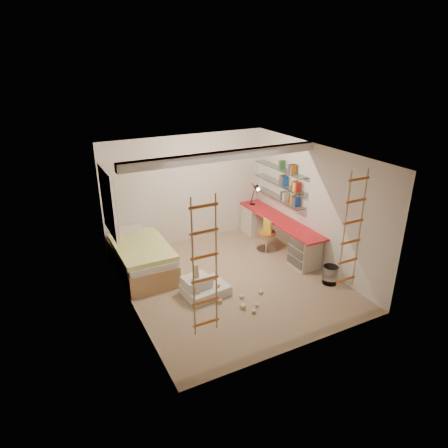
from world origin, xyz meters
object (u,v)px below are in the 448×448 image
play_platform (203,287)px  swivel_chair (267,239)px  bed (141,257)px  desk (278,232)px

play_platform → swivel_chair: bearing=25.9°
swivel_chair → play_platform: (-2.09, -1.02, -0.14)m
bed → swivel_chair: bearing=-7.5°
swivel_chair → play_platform: size_ratio=0.87×
desk → swivel_chair: swivel_chair is taller
desk → bed: 3.22m
desk → bed: (-3.20, 0.36, -0.07)m
bed → play_platform: 1.61m
bed → swivel_chair: swivel_chair is taller
bed → swivel_chair: 2.90m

